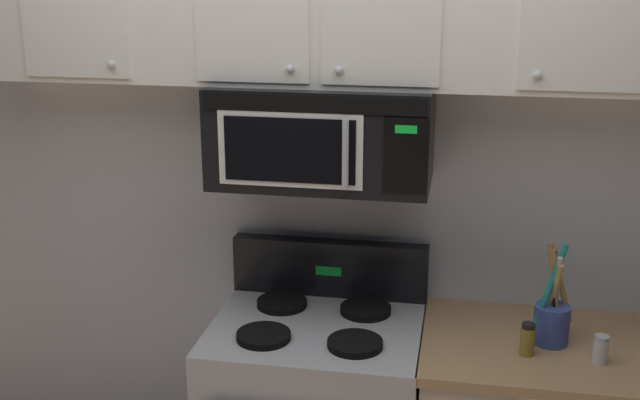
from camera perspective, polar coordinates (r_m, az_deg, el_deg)
The scene contains 6 objects.
back_wall at distance 3.10m, azimuth 1.01°, elevation 1.59°, with size 5.20×0.10×2.70m, color silver.
over_range_microwave at distance 2.80m, azimuth 0.18°, elevation 4.70°, with size 0.76×0.43×0.35m.
upper_cabinets at distance 2.77m, azimuth 0.32°, elevation 13.96°, with size 2.50×0.36×0.55m.
utensil_crock_blue at distance 2.86m, azimuth 16.20°, elevation -7.95°, with size 0.14×0.12×0.36m.
salt_shaker at distance 2.79m, azimuth 19.35°, elevation -10.03°, with size 0.05×0.05×0.10m.
spice_jar at distance 2.77m, azimuth 14.56°, elevation -9.59°, with size 0.05×0.05×0.11m.
Camera 1 is at (0.49, -2.15, 2.17)m, focal length 44.93 mm.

